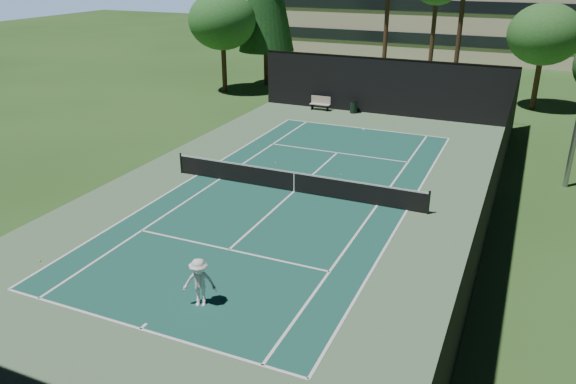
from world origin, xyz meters
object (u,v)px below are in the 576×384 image
at_px(tennis_ball_d, 259,146).
at_px(player, 199,283).
at_px(tennis_ball_c, 341,175).
at_px(trash_bin, 354,107).
at_px(park_bench, 320,103).
at_px(tennis_net, 294,181).
at_px(tennis_ball_a, 40,261).
at_px(tennis_ball_b, 275,163).

bearing_deg(tennis_ball_d, player, -70.14).
xyz_separation_m(tennis_ball_c, trash_bin, (-3.29, 12.50, 0.44)).
relative_size(player, tennis_ball_d, 24.41).
relative_size(tennis_ball_d, park_bench, 0.05).
relative_size(tennis_net, tennis_ball_d, 186.89).
xyz_separation_m(tennis_ball_c, tennis_ball_d, (-6.04, 2.58, -0.00)).
bearing_deg(tennis_ball_a, tennis_ball_b, 75.50).
relative_size(tennis_ball_c, trash_bin, 0.08).
bearing_deg(tennis_net, player, -84.35).
height_order(player, tennis_ball_c, player).
height_order(tennis_ball_a, tennis_ball_d, same).
relative_size(tennis_ball_a, tennis_ball_b, 1.09).
relative_size(tennis_net, player, 7.66).
distance_m(tennis_ball_b, park_bench, 12.20).
relative_size(tennis_ball_b, trash_bin, 0.07).
distance_m(tennis_ball_b, trash_bin, 12.20).
distance_m(tennis_ball_a, trash_bin, 25.86).
xyz_separation_m(tennis_ball_b, park_bench, (-1.90, 12.04, 0.51)).
height_order(tennis_ball_b, park_bench, park_bench).
bearing_deg(tennis_ball_b, trash_bin, 87.02).
bearing_deg(tennis_ball_b, tennis_ball_a, -104.50).
relative_size(tennis_ball_c, park_bench, 0.05).
bearing_deg(tennis_ball_b, tennis_ball_d, 133.18).
distance_m(tennis_net, park_bench, 16.03).
bearing_deg(tennis_net, park_bench, 106.08).
bearing_deg(park_bench, trash_bin, 2.93).
relative_size(tennis_ball_d, trash_bin, 0.07).
xyz_separation_m(player, trash_bin, (-2.90, 25.56, -0.36)).
height_order(tennis_net, tennis_ball_c, tennis_net).
bearing_deg(park_bench, tennis_ball_d, -91.29).
relative_size(tennis_net, tennis_ball_b, 201.88).
bearing_deg(tennis_ball_a, park_bench, 86.50).
bearing_deg(tennis_ball_d, tennis_ball_a, -94.88).
relative_size(tennis_ball_b, tennis_ball_d, 0.93).
xyz_separation_m(player, park_bench, (-5.43, 25.43, -0.30)).
relative_size(player, tennis_ball_b, 26.37).
height_order(tennis_net, tennis_ball_d, tennis_net).
bearing_deg(trash_bin, tennis_ball_d, -105.54).
height_order(tennis_ball_c, tennis_ball_d, tennis_ball_c).
height_order(tennis_net, player, player).
height_order(tennis_ball_b, tennis_ball_d, tennis_ball_d).
height_order(player, tennis_ball_d, player).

